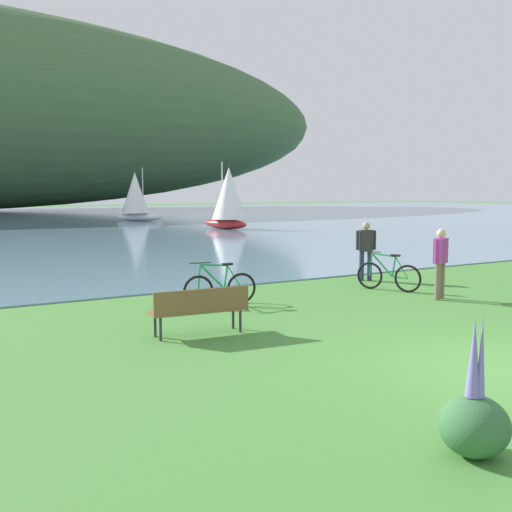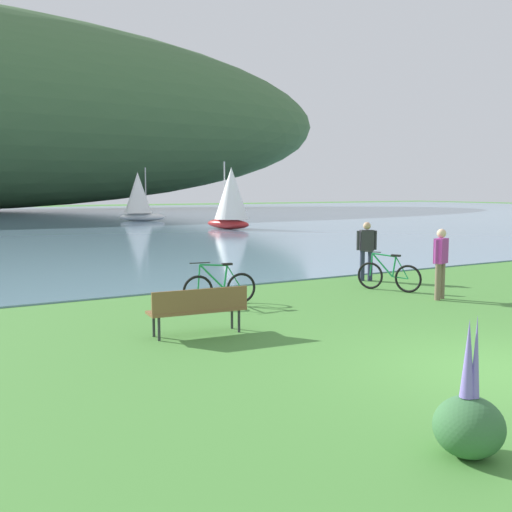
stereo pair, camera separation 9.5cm
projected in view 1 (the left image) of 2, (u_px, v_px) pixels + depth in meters
ground_plane at (509, 371)px, 8.93m from camera, size 200.00×200.00×0.00m
park_bench_near_camera at (200, 307)px, 11.06m from camera, size 1.84×0.65×0.88m
bicycle_leaning_near_bench at (220, 288)px, 13.99m from camera, size 1.76×0.30×1.01m
bicycle_beside_path at (388, 276)px, 16.01m from camera, size 0.80×1.63×1.01m
person_at_shoreline at (366, 247)px, 17.72m from camera, size 0.57×0.34×1.71m
person_on_the_grass at (440, 259)px, 14.69m from camera, size 0.58×0.33×1.71m
echium_bush_beside_closest at (474, 420)px, 6.06m from camera, size 0.70×0.70×1.44m
sailboat_nearest_to_shore at (136, 196)px, 50.41m from camera, size 3.77×3.08×4.40m
sailboat_toward_hillside at (228, 197)px, 40.06m from camera, size 2.77×3.92×4.43m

